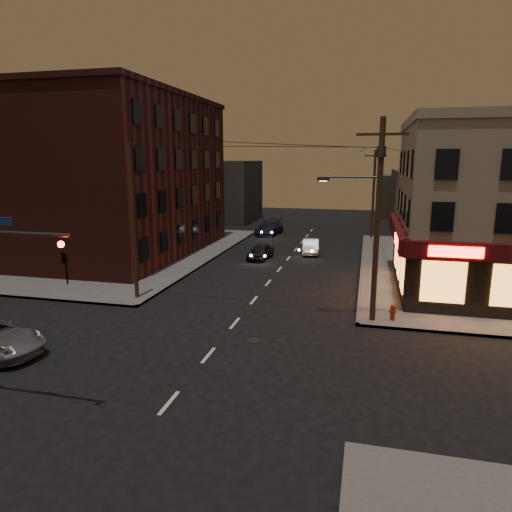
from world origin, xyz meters
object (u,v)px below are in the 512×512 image
(sedan_near, at_px, (261,252))
(sedan_mid, at_px, (311,246))
(fire_hydrant, at_px, (393,312))
(sedan_far, at_px, (269,228))

(sedan_near, relative_size, sedan_mid, 0.93)
(sedan_near, bearing_deg, fire_hydrant, -46.49)
(fire_hydrant, bearing_deg, sedan_mid, 110.67)
(sedan_mid, distance_m, sedan_far, 11.08)
(sedan_near, bearing_deg, sedan_far, 105.26)
(sedan_mid, xyz_separation_m, sedan_far, (-5.79, 9.44, 0.11))
(sedan_near, xyz_separation_m, sedan_mid, (3.81, 3.25, 0.02))
(sedan_near, distance_m, sedan_mid, 5.01)
(sedan_mid, height_order, fire_hydrant, sedan_mid)
(sedan_mid, relative_size, fire_hydrant, 4.77)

